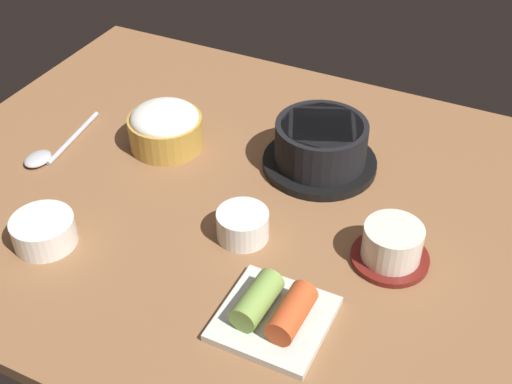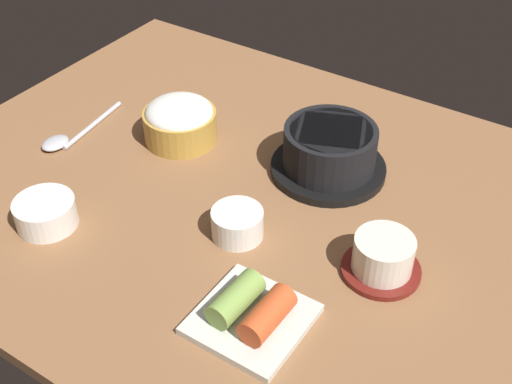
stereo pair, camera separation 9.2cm
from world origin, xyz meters
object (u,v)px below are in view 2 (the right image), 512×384
(stone_pot, at_px, (329,151))
(rice_bowl, at_px, (180,120))
(kimchi_plate, at_px, (251,313))
(side_bowl_near, at_px, (45,212))
(tea_cup_with_saucer, at_px, (383,257))
(banchan_cup_center, at_px, (237,223))
(spoon, at_px, (67,137))

(stone_pot, distance_m, rice_bowl, 0.24)
(rice_bowl, distance_m, kimchi_plate, 0.39)
(stone_pot, distance_m, side_bowl_near, 0.41)
(kimchi_plate, bearing_deg, stone_pot, 101.99)
(tea_cup_with_saucer, bearing_deg, banchan_cup_center, -167.59)
(tea_cup_with_saucer, relative_size, banchan_cup_center, 1.44)
(banchan_cup_center, distance_m, kimchi_plate, 0.15)
(banchan_cup_center, bearing_deg, rice_bowl, 146.11)
(kimchi_plate, bearing_deg, side_bowl_near, -178.43)
(side_bowl_near, xyz_separation_m, spoon, (-0.12, 0.16, -0.01))
(rice_bowl, relative_size, side_bowl_near, 1.39)
(rice_bowl, relative_size, banchan_cup_center, 1.66)
(stone_pot, bearing_deg, kimchi_plate, -78.01)
(banchan_cup_center, xyz_separation_m, kimchi_plate, (0.10, -0.12, -0.00))
(stone_pot, relative_size, spoon, 1.01)
(rice_bowl, bearing_deg, stone_pot, 12.60)
(stone_pot, xyz_separation_m, tea_cup_with_saucer, (0.16, -0.15, -0.01))
(stone_pot, relative_size, kimchi_plate, 1.38)
(spoon, bearing_deg, side_bowl_near, -51.88)
(kimchi_plate, height_order, side_bowl_near, kimchi_plate)
(rice_bowl, xyz_separation_m, banchan_cup_center, (0.20, -0.14, -0.01))
(side_bowl_near, height_order, spoon, side_bowl_near)
(tea_cup_with_saucer, relative_size, kimchi_plate, 0.81)
(spoon, bearing_deg, rice_bowl, 34.66)
(tea_cup_with_saucer, distance_m, kimchi_plate, 0.18)
(stone_pot, xyz_separation_m, banchan_cup_center, (-0.03, -0.19, -0.02))
(tea_cup_with_saucer, height_order, spoon, tea_cup_with_saucer)
(stone_pot, relative_size, side_bowl_near, 2.07)
(banchan_cup_center, height_order, kimchi_plate, kimchi_plate)
(tea_cup_with_saucer, distance_m, side_bowl_near, 0.45)
(tea_cup_with_saucer, bearing_deg, rice_bowl, 166.44)
(rice_bowl, xyz_separation_m, kimchi_plate, (0.30, -0.25, -0.02))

